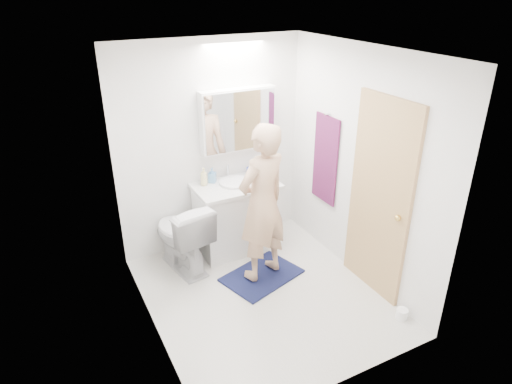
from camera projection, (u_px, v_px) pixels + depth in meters
floor at (263, 295)px, 4.58m from camera, size 2.50×2.50×0.00m
ceiling at (265, 51)px, 3.56m from camera, size 2.50×2.50×0.00m
wall_back at (211, 147)px, 5.07m from camera, size 2.50×0.00×2.50m
wall_front at (351, 257)px, 3.07m from camera, size 2.50×0.00×2.50m
wall_left at (144, 215)px, 3.61m from camera, size 0.00×2.50×2.50m
wall_right at (360, 167)px, 4.53m from camera, size 0.00×2.50×2.50m
vanity_cabinet at (237, 218)px, 5.26m from camera, size 0.90×0.55×0.78m
countertop at (236, 186)px, 5.08m from camera, size 0.95×0.58×0.04m
sink_basin at (235, 182)px, 5.09m from camera, size 0.36×0.36×0.03m
faucet at (228, 171)px, 5.22m from camera, size 0.02×0.02×0.16m
medicine_cabinet at (238, 120)px, 5.01m from camera, size 0.88×0.14×0.70m
mirror_panel at (241, 121)px, 4.95m from camera, size 0.84×0.01×0.66m
toilet at (181, 236)px, 4.86m from camera, size 0.58×0.86×0.81m
bath_rug at (262, 275)px, 4.87m from camera, size 0.93×0.76×0.02m
person at (262, 204)px, 4.50m from camera, size 0.70×0.56×1.67m
door at (379, 199)px, 4.33m from camera, size 0.04×0.80×2.00m
door_knob at (398, 218)px, 4.09m from camera, size 0.06×0.06×0.06m
towel at (325, 160)px, 5.00m from camera, size 0.02×0.42×1.00m
towel_hook at (328, 114)px, 4.78m from camera, size 0.07×0.02×0.02m
soap_bottle_a at (204, 177)px, 5.02m from camera, size 0.09×0.09×0.21m
soap_bottle_b at (212, 175)px, 5.10m from camera, size 0.11×0.11×0.17m
toothbrush_cup at (251, 171)px, 5.29m from camera, size 0.13×0.13×0.10m
toilet_paper_roll at (402, 314)px, 4.25m from camera, size 0.11×0.11×0.10m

